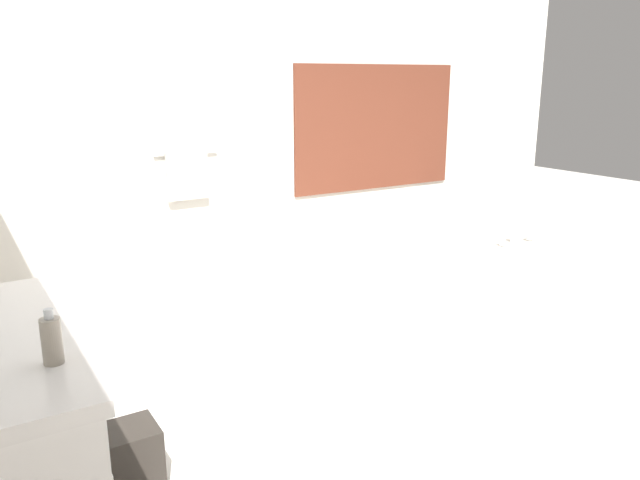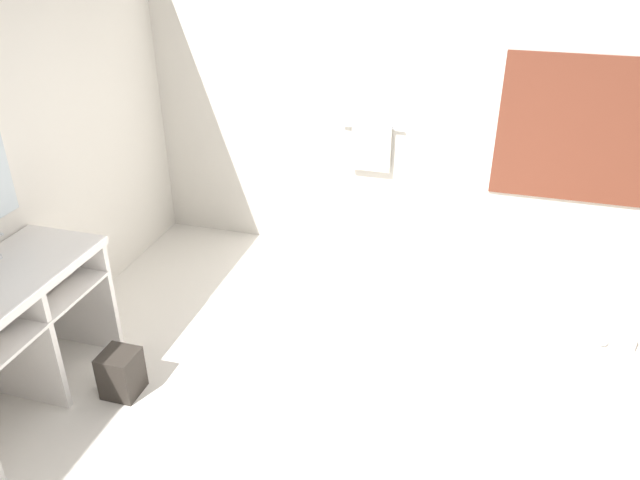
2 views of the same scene
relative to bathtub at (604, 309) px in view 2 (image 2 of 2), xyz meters
name	(u,v)px [view 2 (image 2 of 2)]	position (x,y,z in m)	size (l,w,h in m)	color
ground_plane	(339,434)	(-1.51, -1.30, -0.30)	(16.00, 16.00, 0.00)	silver
wall_back_with_blinds	(420,104)	(-1.45, 0.92, 1.04)	(7.40, 0.13, 2.70)	silver
vanity_counter	(14,312)	(-3.40, -1.51, 0.33)	(0.58, 1.21, 0.88)	white
bathtub	(604,309)	(0.00, 0.00, 0.00)	(1.08, 1.77, 0.67)	silver
waste_bin	(121,373)	(-2.89, -1.33, -0.15)	(0.22, 0.22, 0.30)	#2D2823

